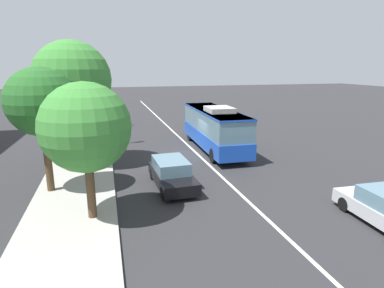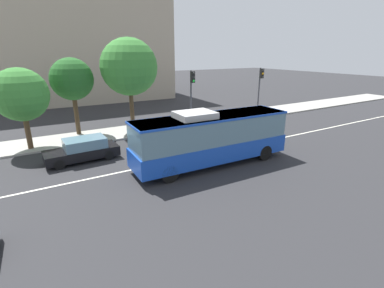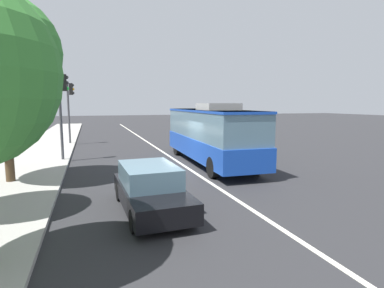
{
  "view_description": "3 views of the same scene",
  "coord_description": "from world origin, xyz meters",
  "views": [
    {
      "loc": [
        -21.68,
        6.33,
        6.34
      ],
      "look_at": [
        -0.24,
        0.46,
        0.85
      ],
      "focal_mm": 29.58,
      "sensor_mm": 36.0,
      "label": 1
    },
    {
      "loc": [
        -8.41,
        -15.1,
        6.76
      ],
      "look_at": [
        0.22,
        -0.51,
        1.13
      ],
      "focal_mm": 26.1,
      "sensor_mm": 36.0,
      "label": 2
    },
    {
      "loc": [
        -15.42,
        4.9,
        3.43
      ],
      "look_at": [
        0.46,
        -0.38,
        1.25
      ],
      "focal_mm": 28.85,
      "sensor_mm": 36.0,
      "label": 3
    }
  ],
  "objects": [
    {
      "name": "sedan_black",
      "position": [
        -5.83,
        3.13,
        0.72
      ],
      "size": [
        4.56,
        1.96,
        1.46
      ],
      "rotation": [
        0.0,
        0.0,
        3.18
      ],
      "color": "black",
      "rests_on": "ground_plane"
    },
    {
      "name": "transit_bus",
      "position": [
        0.94,
        -1.63,
        1.81
      ],
      "size": [
        10.07,
        2.78,
        3.46
      ],
      "rotation": [
        0.0,
        0.0,
        -0.03
      ],
      "color": "#1947B7",
      "rests_on": "ground_plane"
    },
    {
      "name": "traffic_light_mid_block",
      "position": [
        12.44,
        6.39,
        3.56
      ],
      "size": [
        0.34,
        0.62,
        5.2
      ],
      "rotation": [
        0.0,
        0.0,
        -1.65
      ],
      "color": "#47474C",
      "rests_on": "ground_plane"
    },
    {
      "name": "ground_plane",
      "position": [
        0.0,
        0.0,
        0.0
      ],
      "size": [
        160.0,
        160.0,
        0.0
      ],
      "primitive_type": "plane",
      "color": "#28282B"
    },
    {
      "name": "lane_centre_line",
      "position": [
        0.0,
        0.0,
        0.01
      ],
      "size": [
        76.0,
        0.16,
        0.01
      ],
      "primitive_type": "cube",
      "color": "silver",
      "rests_on": "ground_plane"
    },
    {
      "name": "traffic_light_near_corner",
      "position": [
        4.26,
        6.35,
        3.56
      ],
      "size": [
        0.34,
        0.62,
        5.2
      ],
      "rotation": [
        0.0,
        0.0,
        -1.5
      ],
      "color": "#47474C",
      "rests_on": "ground_plane"
    },
    {
      "name": "sidewalk_kerb",
      "position": [
        0.0,
        8.08,
        0.07
      ],
      "size": [
        80.0,
        3.88,
        0.14
      ],
      "primitive_type": "cube",
      "color": "#9E9B93",
      "rests_on": "ground_plane"
    },
    {
      "name": "street_tree_kerbside_right",
      "position": [
        -0.7,
        8.21,
        5.53
      ],
      "size": [
        4.72,
        4.72,
        7.9
      ],
      "color": "#4C3823",
      "rests_on": "ground_plane"
    }
  ]
}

